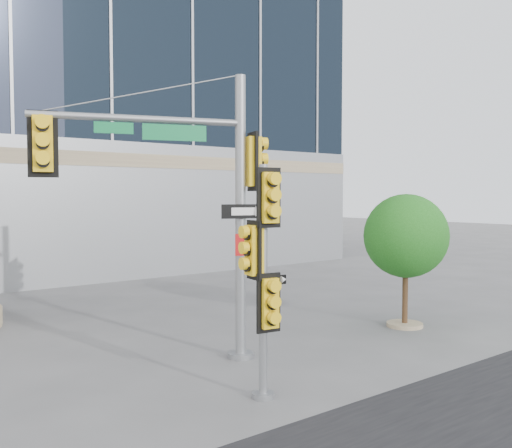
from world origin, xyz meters
TOP-DOWN VIEW (x-y plane):
  - ground at (0.00, 0.00)m, footprint 120.00×120.00m
  - main_signal_pole at (-1.59, 1.86)m, footprint 4.79×1.95m
  - secondary_signal_pole at (-1.77, -0.91)m, footprint 0.74×0.62m
  - street_tree at (5.02, 1.13)m, footprint 2.40×2.35m

SIDE VIEW (x-z plane):
  - ground at x=0.00m, z-range 0.00..0.00m
  - street_tree at x=5.02m, z-range 0.59..4.34m
  - secondary_signal_pole at x=-1.77m, z-range 0.37..4.65m
  - main_signal_pole at x=-1.59m, z-range 0.76..7.15m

